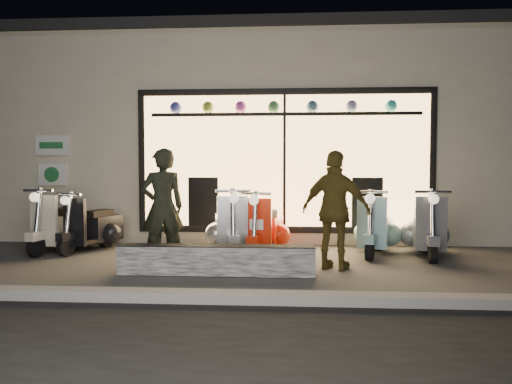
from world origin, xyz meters
TOP-DOWN VIEW (x-y plane):
  - ground at (0.00, 0.00)m, footprint 40.00×40.00m
  - kerb at (0.00, -2.00)m, footprint 40.00×0.25m
  - shop_building at (0.00, 4.98)m, footprint 10.20×6.23m
  - graffiti_barrier at (-0.08, -0.65)m, footprint 2.63×0.28m
  - scooter_silver at (-0.09, 0.96)m, footprint 0.66×1.49m
  - scooter_red at (0.49, 1.00)m, footprint 0.62×1.43m
  - scooter_black at (-2.46, 1.21)m, footprint 0.74×1.36m
  - scooter_cream at (-3.02, 1.17)m, footprint 0.61×1.47m
  - scooter_blue at (2.35, 1.21)m, footprint 0.74×1.45m
  - scooter_grey at (3.13, 1.10)m, footprint 0.58×1.47m
  - man at (-0.96, -0.04)m, footprint 0.74×0.64m
  - woman at (1.54, -0.19)m, footprint 1.07×0.78m

SIDE VIEW (x-z plane):
  - ground at x=0.00m, z-range 0.00..0.00m
  - kerb at x=0.00m, z-range 0.00..0.12m
  - graffiti_barrier at x=-0.08m, z-range 0.00..0.40m
  - scooter_black at x=-2.46m, z-range -0.10..0.88m
  - scooter_red at x=0.49m, z-range -0.10..0.92m
  - scooter_blue at x=2.35m, z-range -0.10..0.93m
  - scooter_cream at x=-3.02m, z-range -0.10..0.94m
  - scooter_grey at x=3.13m, z-range -0.10..0.94m
  - scooter_silver at x=-0.09m, z-range -0.10..0.95m
  - woman at x=1.54m, z-range 0.00..1.68m
  - man at x=-0.96m, z-range 0.00..1.72m
  - shop_building at x=0.00m, z-range 0.00..4.20m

